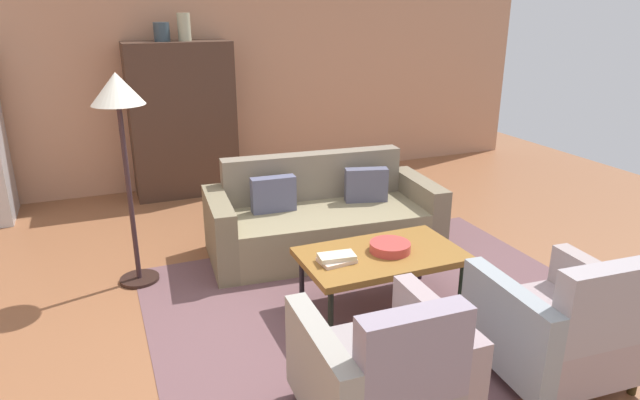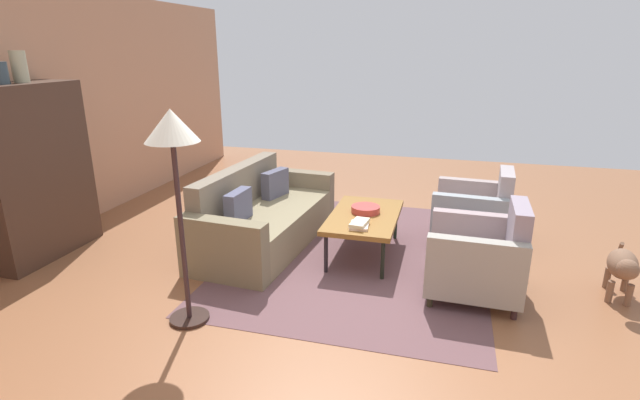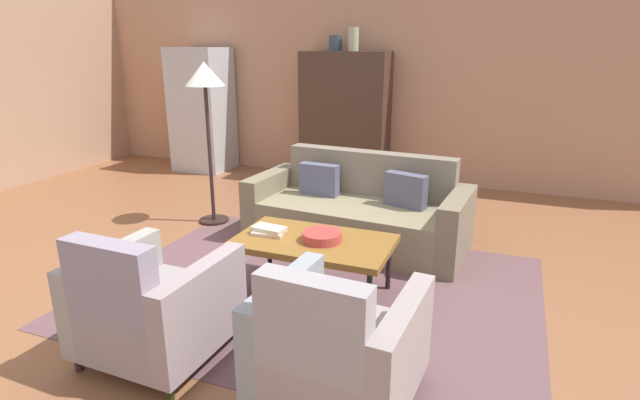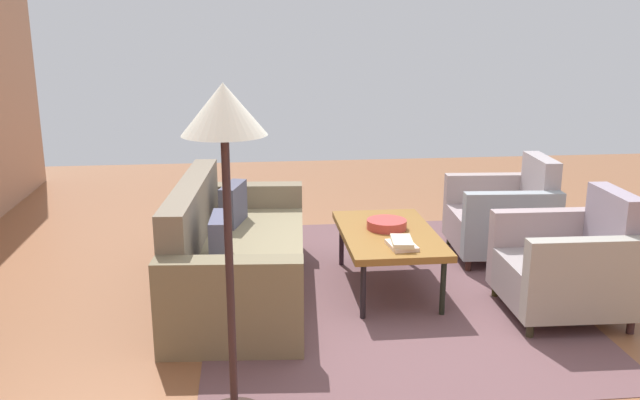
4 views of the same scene
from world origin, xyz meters
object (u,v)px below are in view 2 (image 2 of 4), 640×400
Objects in this scene: armchair_left at (482,260)px; floor_lamp at (173,147)px; armchair_right at (477,216)px; dog at (623,266)px; couch at (260,219)px; vase_round at (19,67)px; coffee_table at (364,218)px; book_stack at (359,224)px; fruit_bowl at (366,209)px; cabinet at (31,173)px.

floor_lamp is at bearing 116.34° from armchair_left.
dog is (-0.94, -1.19, -0.03)m from armchair_right.
armchair_right is (1.20, 0.00, 0.00)m from armchair_left.
vase_round is at bearing -65.42° from couch.
coffee_table is 3.93× the size of vase_round.
couch is 1.26× the size of floor_lamp.
couch reaches higher than coffee_table.
book_stack is at bearing -83.03° from vase_round.
floor_lamp is at bearing 138.07° from book_stack.
dog is (0.25, -1.19, -0.03)m from armchair_left.
vase_round is (-0.79, 2.15, 1.66)m from couch.
armchair_right is 0.51× the size of floor_lamp.
fruit_bowl is (0.07, -0.00, 0.07)m from coffee_table.
floor_lamp is 3.90m from dog.
floor_lamp is (-1.73, 1.14, 0.96)m from fruit_bowl.
vase_round is (0.10, -0.00, 1.05)m from cabinet.
armchair_right is at bearing 108.51° from couch.
armchair_right reaches higher than fruit_bowl.
armchair_left is at bearing -67.09° from dog.
floor_lamp reaches higher than armchair_left.
coffee_table is at bearing -87.58° from dog.
coffee_table is 1.36× the size of armchair_left.
dog is (1.31, -3.50, -1.13)m from floor_lamp.
armchair_right is 1.29m from fruit_bowl.
book_stack is at bearing 80.32° from armchair_left.
couch is 2.46× the size of armchair_left.
vase_round is (-0.78, 3.34, 1.54)m from coffee_table.
coffee_table is at bearing -76.82° from vase_round.
cabinet is at bearing 177.29° from vase_round.
floor_lamp is at bearing -111.86° from vase_round.
vase_round reaches higher than coffee_table.
floor_lamp is (-1.29, 1.16, 0.96)m from book_stack.
armchair_left is at bearing -119.92° from fruit_bowl.
couch is at bearing 107.89° from armchair_right.
book_stack is 1.98m from floor_lamp.
armchair_right reaches higher than couch.
cabinet is at bearing -63.16° from couch.
coffee_table is 2.38m from dog.
cabinet is at bearing 104.78° from coffee_table.
armchair_left reaches higher than dog.
armchair_left is at bearing -176.16° from armchair_right.
armchair_left and armchair_right have the same top height.
floor_lamp is at bearing 146.59° from fruit_bowl.
armchair_right is (0.60, -1.17, -0.07)m from coffee_table.
fruit_bowl is 0.44m from book_stack.
armchair_right is 2.88× the size of fruit_bowl.
book_stack is (0.23, 1.15, 0.14)m from armchair_left.
cabinet reaches higher than armchair_left.
cabinet is 1.05× the size of floor_lamp.
vase_round is 0.43× the size of dog.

